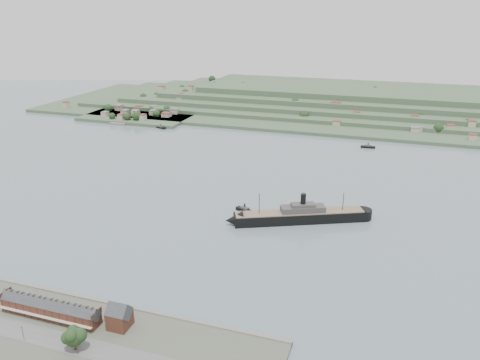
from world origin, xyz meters
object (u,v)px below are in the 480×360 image
(steamship, at_px, (296,216))
(tugboat, at_px, (245,210))
(terrace_row, at_px, (50,308))
(gabled_building, at_px, (119,316))
(fig_tree, at_px, (74,337))

(steamship, height_order, tugboat, steamship)
(terrace_row, distance_m, steamship, 178.57)
(gabled_building, relative_size, fig_tree, 1.16)
(terrace_row, relative_size, fig_tree, 4.59)
(terrace_row, relative_size, tugboat, 3.52)
(fig_tree, bearing_deg, terrace_row, 148.06)
(tugboat, distance_m, fig_tree, 176.05)
(steamship, xyz_separation_m, fig_tree, (-66.56, -168.92, 4.53))
(steamship, distance_m, fig_tree, 181.61)
(gabled_building, xyz_separation_m, tugboat, (14.81, 153.16, -6.49))
(terrace_row, xyz_separation_m, tugboat, (52.31, 157.18, -5.15))
(gabled_building, height_order, fig_tree, gabled_building)
(gabled_building, distance_m, tugboat, 154.01)
(steamship, distance_m, tugboat, 41.77)
(terrace_row, height_order, steamship, steamship)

